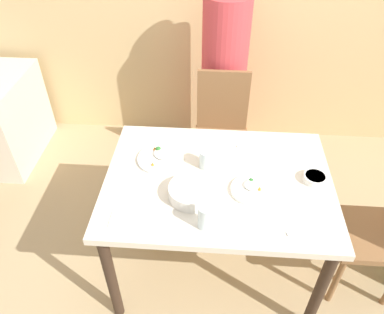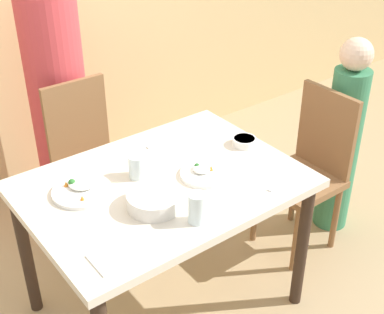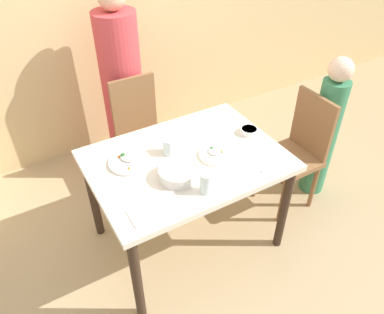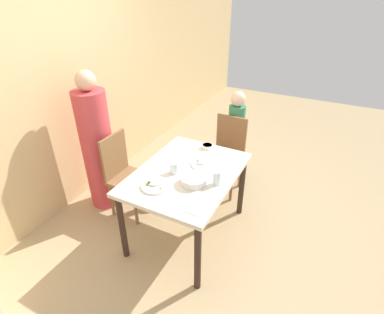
{
  "view_description": "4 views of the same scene",
  "coord_description": "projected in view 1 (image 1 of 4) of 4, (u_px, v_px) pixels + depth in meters",
  "views": [
    {
      "loc": [
        -0.04,
        -1.47,
        2.19
      ],
      "look_at": [
        -0.15,
        0.08,
        0.85
      ],
      "focal_mm": 35.0,
      "sensor_mm": 36.0,
      "label": 1
    },
    {
      "loc": [
        -1.11,
        -1.68,
        2.12
      ],
      "look_at": [
        0.1,
        -0.09,
        0.91
      ],
      "focal_mm": 50.0,
      "sensor_mm": 36.0,
      "label": 2
    },
    {
      "loc": [
        -0.92,
        -1.64,
        2.26
      ],
      "look_at": [
        0.02,
        -0.04,
        0.81
      ],
      "focal_mm": 35.0,
      "sensor_mm": 36.0,
      "label": 3
    },
    {
      "loc": [
        -2.1,
        -1.13,
        2.35
      ],
      "look_at": [
        0.14,
        0.02,
        0.86
      ],
      "focal_mm": 28.0,
      "sensor_mm": 36.0,
      "label": 4
    }
  ],
  "objects": [
    {
      "name": "chair_adult_spot",
      "position": [
        221.0,
        131.0,
        2.8
      ],
      "size": [
        0.4,
        0.4,
        0.95
      ],
      "color": "brown",
      "rests_on": "ground_plane"
    },
    {
      "name": "bowl_rice_small",
      "position": [
        315.0,
        178.0,
        2.0
      ],
      "size": [
        0.12,
        0.12,
        0.04
      ],
      "color": "white",
      "rests_on": "dining_table"
    },
    {
      "name": "glass_water_tall",
      "position": [
        207.0,
        159.0,
        2.07
      ],
      "size": [
        0.08,
        0.08,
        0.11
      ],
      "color": "silver",
      "rests_on": "dining_table"
    },
    {
      "name": "fork_steel",
      "position": [
        252.0,
        146.0,
        2.24
      ],
      "size": [
        0.18,
        0.03,
        0.01
      ],
      "color": "silver",
      "rests_on": "dining_table"
    },
    {
      "name": "dining_table",
      "position": [
        218.0,
        191.0,
        2.09
      ],
      "size": [
        1.23,
        0.9,
        0.78
      ],
      "color": "beige",
      "rests_on": "ground_plane"
    },
    {
      "name": "napkin_folded",
      "position": [
        125.0,
        219.0,
        1.81
      ],
      "size": [
        0.14,
        0.14,
        0.01
      ],
      "color": "white",
      "rests_on": "dining_table"
    },
    {
      "name": "glass_water_short",
      "position": [
        206.0,
        217.0,
        1.74
      ],
      "size": [
        0.07,
        0.07,
        0.13
      ],
      "color": "silver",
      "rests_on": "dining_table"
    },
    {
      "name": "ground_plane",
      "position": [
        213.0,
        262.0,
        2.53
      ],
      "size": [
        10.0,
        10.0,
        0.0
      ],
      "primitive_type": "plane",
      "color": "tan"
    },
    {
      "name": "spoon_steel",
      "position": [
        305.0,
        231.0,
        1.75
      ],
      "size": [
        0.18,
        0.07,
        0.01
      ],
      "color": "silver",
      "rests_on": "dining_table"
    },
    {
      "name": "plate_rice_adult",
      "position": [
        252.0,
        189.0,
        1.95
      ],
      "size": [
        0.23,
        0.23,
        0.04
      ],
      "color": "white",
      "rests_on": "dining_table"
    },
    {
      "name": "person_adult",
      "position": [
        223.0,
        82.0,
        2.91
      ],
      "size": [
        0.35,
        0.35,
        1.6
      ],
      "color": "#C63D42",
      "rests_on": "ground_plane"
    },
    {
      "name": "plate_rice_child",
      "position": [
        161.0,
        157.0,
        2.14
      ],
      "size": [
        0.26,
        0.26,
        0.05
      ],
      "color": "white",
      "rests_on": "dining_table"
    },
    {
      "name": "bowl_curry",
      "position": [
        191.0,
        192.0,
        1.91
      ],
      "size": [
        0.23,
        0.23,
        0.07
      ],
      "color": "silver",
      "rests_on": "dining_table"
    }
  ]
}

